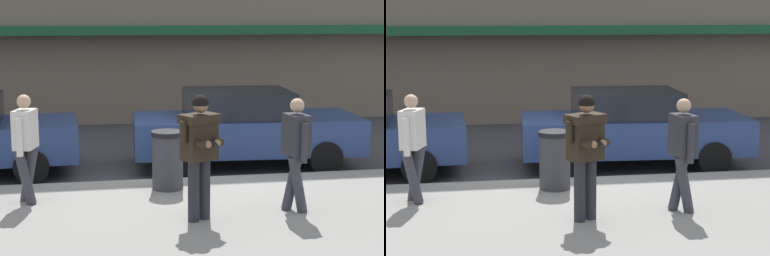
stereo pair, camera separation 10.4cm
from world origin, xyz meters
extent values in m
plane|color=#3D3D42|center=(0.00, 0.00, 0.00)|extent=(80.00, 80.00, 0.00)
cube|color=gray|center=(1.00, -2.85, 0.07)|extent=(32.00, 5.30, 0.14)
cube|color=silver|center=(1.00, 0.05, 0.00)|extent=(28.00, 0.12, 0.01)
cube|color=#195133|center=(1.00, 6.15, 2.60)|extent=(26.60, 0.70, 0.24)
cylinder|color=black|center=(-2.66, 2.06, 0.32)|extent=(0.65, 0.25, 0.64)
cylinder|color=black|center=(-2.58, 0.35, 0.32)|extent=(0.65, 0.25, 0.64)
cube|color=navy|center=(1.60, 1.08, 0.67)|extent=(4.60, 2.08, 0.70)
cube|color=black|center=(1.42, 1.10, 1.28)|extent=(2.16, 1.76, 0.52)
cylinder|color=black|center=(3.04, 1.86, 0.32)|extent=(0.65, 0.26, 0.64)
cylinder|color=black|center=(2.94, 0.15, 0.32)|extent=(0.65, 0.26, 0.64)
cylinder|color=black|center=(0.26, 2.02, 0.32)|extent=(0.65, 0.26, 0.64)
cylinder|color=black|center=(0.16, 0.31, 0.32)|extent=(0.65, 0.26, 0.64)
cylinder|color=#23232B|center=(0.06, -2.56, 0.58)|extent=(0.16, 0.16, 0.88)
cylinder|color=#23232B|center=(-0.12, -2.65, 0.58)|extent=(0.16, 0.16, 0.88)
cube|color=black|center=(-0.03, -2.60, 1.34)|extent=(0.55, 0.48, 0.64)
cube|color=black|center=(-0.03, -2.60, 1.61)|extent=(0.62, 0.54, 0.12)
cylinder|color=black|center=(0.21, -2.48, 1.45)|extent=(0.11, 0.11, 0.30)
cylinder|color=black|center=(0.17, -2.68, 1.30)|extent=(0.23, 0.31, 0.10)
sphere|color=#8C6647|center=(0.18, -2.83, 1.30)|extent=(0.10, 0.10, 0.10)
cylinder|color=black|center=(-0.27, -2.73, 1.45)|extent=(0.11, 0.11, 0.30)
cylinder|color=black|center=(-0.09, -2.81, 1.30)|extent=(0.23, 0.31, 0.10)
sphere|color=#8C6647|center=(0.03, -2.91, 1.30)|extent=(0.10, 0.10, 0.10)
cube|color=black|center=(0.12, -2.90, 1.30)|extent=(0.13, 0.16, 0.07)
sphere|color=#8C6647|center=(-0.02, -2.63, 1.80)|extent=(0.22, 0.22, 0.22)
sphere|color=black|center=(-0.02, -2.63, 1.83)|extent=(0.23, 0.23, 0.23)
cylinder|color=#33333D|center=(-2.53, -1.39, 0.57)|extent=(0.35, 0.23, 0.87)
cylinder|color=#33333D|center=(-2.48, -1.22, 0.57)|extent=(0.35, 0.23, 0.87)
cube|color=silver|center=(-2.51, -1.30, 1.30)|extent=(0.38, 0.48, 0.60)
cylinder|color=silver|center=(-2.58, -1.54, 1.22)|extent=(0.10, 0.10, 0.58)
cylinder|color=silver|center=(-2.44, -1.06, 1.22)|extent=(0.10, 0.10, 0.58)
sphere|color=tan|center=(-2.51, -1.30, 1.73)|extent=(0.21, 0.21, 0.21)
cylinder|color=#33333D|center=(1.46, -2.51, 0.57)|extent=(0.34, 0.19, 0.87)
cylinder|color=#33333D|center=(1.44, -2.33, 0.57)|extent=(0.34, 0.19, 0.87)
cube|color=#2D2D33|center=(1.45, -2.42, 1.30)|extent=(0.34, 0.46, 0.60)
cylinder|color=#2D2D33|center=(1.48, -2.67, 1.22)|extent=(0.10, 0.10, 0.58)
cylinder|color=#2D2D33|center=(1.41, -2.17, 1.22)|extent=(0.10, 0.10, 0.58)
sphere|color=tan|center=(1.45, -2.42, 1.73)|extent=(0.21, 0.21, 0.21)
cube|color=brown|center=(1.43, -2.12, 1.10)|extent=(0.15, 0.25, 0.32)
cylinder|color=#38383D|center=(-0.25, -0.87, 0.59)|extent=(0.52, 0.52, 0.90)
cylinder|color=black|center=(-0.25, -0.87, 1.08)|extent=(0.55, 0.55, 0.08)
camera|label=1|loc=(-1.61, -11.25, 3.05)|focal=60.00mm
camera|label=2|loc=(-1.51, -11.26, 3.05)|focal=60.00mm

